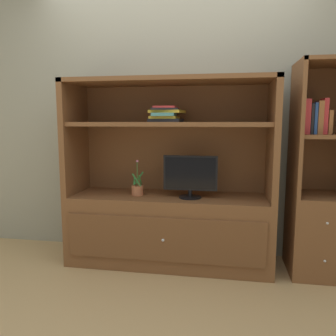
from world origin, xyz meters
name	(u,v)px	position (x,y,z in m)	size (l,w,h in m)	color
ground_plane	(161,282)	(0.00, 0.00, 0.00)	(8.00, 8.00, 0.00)	tan
painted_rear_wall	(175,106)	(0.00, 0.75, 1.40)	(6.00, 0.10, 2.80)	gray
media_console	(169,208)	(0.00, 0.41, 0.50)	(1.77, 0.57, 1.61)	brown
tv_monitor	(190,176)	(0.19, 0.34, 0.80)	(0.46, 0.19, 0.36)	black
potted_plant	(137,190)	(-0.28, 0.36, 0.66)	(0.10, 0.11, 0.31)	#B26642
magazine_stack	(166,114)	(-0.03, 0.40, 1.32)	(0.29, 0.34, 0.13)	black
bookshelf_tall	(319,206)	(1.25, 0.41, 0.57)	(0.46, 0.49, 1.73)	brown
upright_book_row	(315,118)	(1.18, 0.40, 1.28)	(0.21, 0.18, 0.28)	red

